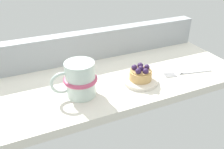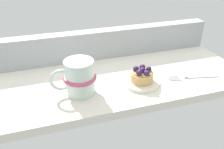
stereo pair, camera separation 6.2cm
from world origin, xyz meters
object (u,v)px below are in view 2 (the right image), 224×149
at_px(raspberry_tart, 142,75).
at_px(coffee_mug, 79,77).
at_px(dessert_fork, 193,77).
at_px(dessert_plate, 141,82).

relative_size(raspberry_tart, coffee_mug, 0.52).
xyz_separation_m(raspberry_tart, coffee_mug, (-0.17, 0.01, 0.02)).
height_order(coffee_mug, dessert_fork, coffee_mug).
bearing_deg(dessert_plate, dessert_fork, -5.05).
distance_m(dessert_plate, dessert_fork, 0.16).
bearing_deg(raspberry_tart, dessert_plate, -0.66).
height_order(dessert_plate, raspberry_tart, raspberry_tart).
bearing_deg(coffee_mug, dessert_fork, -4.15).
xyz_separation_m(raspberry_tart, dessert_fork, (0.16, -0.01, -0.03)).
xyz_separation_m(dessert_plate, coffee_mug, (-0.17, 0.01, 0.04)).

